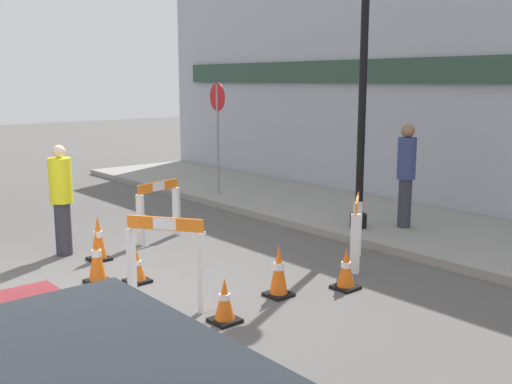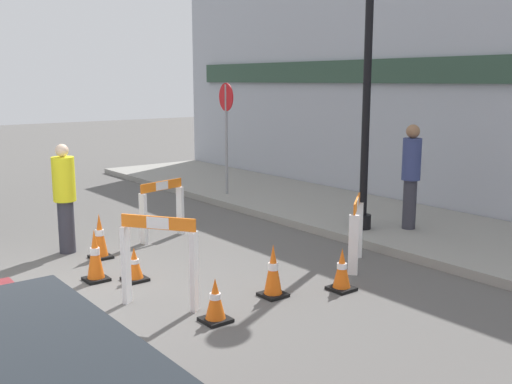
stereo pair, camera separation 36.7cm
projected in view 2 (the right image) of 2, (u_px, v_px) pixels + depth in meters
The scene contains 16 objects.
ground_plane at pixel (65, 297), 7.34m from camera, with size 60.00×60.00×0.00m, color #565451.
sidewalk_slab at pixel (387, 221), 10.95m from camera, with size 18.00×3.00×0.13m.
storefront_facade at pixel (446, 73), 11.41m from camera, with size 18.00×0.22×5.50m.
streetlamp_post at pixel (369, 26), 9.55m from camera, with size 0.44×0.44×5.18m.
stop_sign at pixel (226, 120), 12.98m from camera, with size 0.60×0.08×2.42m.
barricade_0 at pixel (162, 208), 9.93m from camera, with size 0.33×0.89×0.98m.
barricade_1 at pixel (159, 258), 6.91m from camera, with size 0.84×0.64×1.09m.
barricade_2 at pixel (356, 229), 8.48m from camera, with size 0.66×0.78×0.98m.
traffic_cone_0 at pixel (134, 265), 7.89m from camera, with size 0.30×0.30×0.45m.
traffic_cone_1 at pixel (100, 237), 8.87m from camera, with size 0.30×0.30×0.68m.
traffic_cone_2 at pixel (273, 271), 7.30m from camera, with size 0.30×0.30×0.66m.
traffic_cone_3 at pixel (215, 301), 6.54m from camera, with size 0.30×0.30×0.50m.
traffic_cone_4 at pixel (95, 256), 7.87m from camera, with size 0.30×0.30×0.70m.
traffic_cone_5 at pixel (342, 270), 7.53m from camera, with size 0.30×0.30×0.55m.
person_worker at pixel (65, 195), 9.07m from camera, with size 0.47×0.47×1.68m.
person_pedestrian at pixel (411, 172), 9.98m from camera, with size 0.39×0.39×1.76m.
Camera 2 is at (6.95, -2.44, 2.62)m, focal length 42.00 mm.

